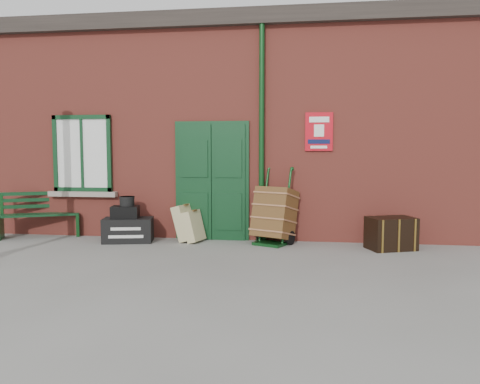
% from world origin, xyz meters
% --- Properties ---
extents(ground, '(80.00, 80.00, 0.00)m').
position_xyz_m(ground, '(0.00, 0.00, 0.00)').
color(ground, gray).
rests_on(ground, ground).
extents(station_building, '(10.30, 4.30, 4.36)m').
position_xyz_m(station_building, '(-0.00, 3.49, 2.16)').
color(station_building, '#A84336').
rests_on(station_building, ground).
extents(bench, '(1.54, 1.03, 0.92)m').
position_xyz_m(bench, '(-3.76, 1.32, 0.46)').
color(bench, '#0E3419').
rests_on(bench, ground).
extents(houdini_trunk, '(0.98, 0.67, 0.45)m').
position_xyz_m(houdini_trunk, '(-1.81, 1.01, 0.22)').
color(houdini_trunk, black).
rests_on(houdini_trunk, ground).
extents(strongbox, '(0.56, 0.45, 0.22)m').
position_xyz_m(strongbox, '(-1.86, 1.01, 0.56)').
color(strongbox, black).
rests_on(strongbox, houdini_trunk).
extents(hatbox, '(0.32, 0.32, 0.18)m').
position_xyz_m(hatbox, '(-1.83, 1.04, 0.76)').
color(hatbox, black).
rests_on(hatbox, strongbox).
extents(suitcase_back, '(0.48, 0.56, 0.70)m').
position_xyz_m(suitcase_back, '(-0.77, 1.25, 0.35)').
color(suitcase_back, tan).
rests_on(suitcase_back, ground).
extents(suitcase_front, '(0.42, 0.50, 0.60)m').
position_xyz_m(suitcase_front, '(-0.59, 1.17, 0.30)').
color(suitcase_front, tan).
rests_on(suitcase_front, ground).
extents(porter_trolley, '(0.91, 0.93, 1.38)m').
position_xyz_m(porter_trolley, '(0.91, 1.23, 0.53)').
color(porter_trolley, '#0E3915').
rests_on(porter_trolley, ground).
extents(dark_trunk, '(0.90, 0.74, 0.56)m').
position_xyz_m(dark_trunk, '(2.94, 0.99, 0.28)').
color(dark_trunk, black).
rests_on(dark_trunk, ground).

